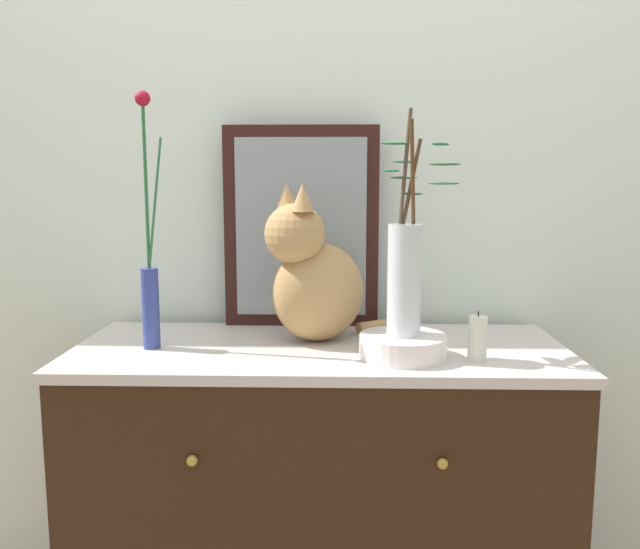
# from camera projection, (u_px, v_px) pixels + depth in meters

# --- Properties ---
(wall_back) EXTENTS (4.40, 0.08, 2.60)m
(wall_back) POSITION_uv_depth(u_px,v_px,m) (323.00, 168.00, 1.89)
(wall_back) COLOR silver
(wall_back) RESTS_ON ground_plane
(sideboard) EXTENTS (1.22, 0.53, 0.86)m
(sideboard) POSITION_uv_depth(u_px,v_px,m) (320.00, 506.00, 1.70)
(sideboard) COLOR black
(sideboard) RESTS_ON ground_plane
(mirror_leaning) EXTENTS (0.43, 0.03, 0.56)m
(mirror_leaning) POSITION_uv_depth(u_px,v_px,m) (301.00, 227.00, 1.82)
(mirror_leaning) COLOR black
(mirror_leaning) RESTS_ON sideboard
(cat_sitting) EXTENTS (0.41, 0.31, 0.40)m
(cat_sitting) POSITION_uv_depth(u_px,v_px,m) (313.00, 277.00, 1.66)
(cat_sitting) COLOR #AE8450
(cat_sitting) RESTS_ON sideboard
(vase_slim_green) EXTENTS (0.06, 0.04, 0.62)m
(vase_slim_green) POSITION_uv_depth(u_px,v_px,m) (150.00, 277.00, 1.59)
(vase_slim_green) COLOR navy
(vase_slim_green) RESTS_ON sideboard
(bowl_porcelain) EXTENTS (0.20, 0.20, 0.05)m
(bowl_porcelain) POSITION_uv_depth(u_px,v_px,m) (403.00, 346.00, 1.53)
(bowl_porcelain) COLOR white
(bowl_porcelain) RESTS_ON sideboard
(vase_glass_clear) EXTENTS (0.19, 0.18, 0.52)m
(vase_glass_clear) POSITION_uv_depth(u_px,v_px,m) (405.00, 269.00, 1.50)
(vase_glass_clear) COLOR silver
(vase_glass_clear) RESTS_ON bowl_porcelain
(candle_pillar) EXTENTS (0.04, 0.04, 0.12)m
(candle_pillar) POSITION_uv_depth(u_px,v_px,m) (477.00, 339.00, 1.49)
(candle_pillar) COLOR silver
(candle_pillar) RESTS_ON sideboard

